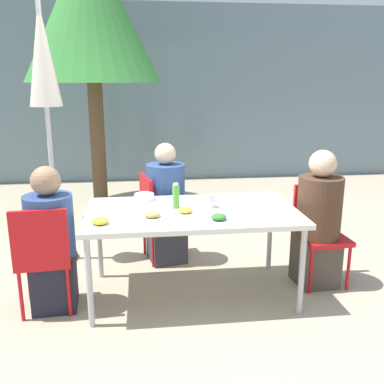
% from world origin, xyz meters
% --- Properties ---
extents(ground_plane, '(24.00, 24.00, 0.00)m').
position_xyz_m(ground_plane, '(0.00, 0.00, 0.00)').
color(ground_plane, tan).
extents(building_facade, '(10.00, 0.20, 3.00)m').
position_xyz_m(building_facade, '(0.00, 4.42, 1.50)').
color(building_facade, slate).
rests_on(building_facade, ground).
extents(dining_table, '(1.69, 0.94, 0.73)m').
position_xyz_m(dining_table, '(0.00, 0.00, 0.68)').
color(dining_table, silver).
rests_on(dining_table, ground).
extents(chair_left, '(0.43, 0.43, 0.85)m').
position_xyz_m(chair_left, '(-1.14, -0.17, 0.50)').
color(chair_left, red).
rests_on(chair_left, ground).
extents(person_left, '(0.36, 0.36, 1.13)m').
position_xyz_m(person_left, '(-1.09, -0.08, 0.53)').
color(person_left, black).
rests_on(person_left, ground).
extents(chair_right, '(0.42, 0.42, 0.85)m').
position_xyz_m(chair_right, '(1.14, 0.15, 0.50)').
color(chair_right, red).
rests_on(chair_right, ground).
extents(person_right, '(0.37, 0.37, 1.19)m').
position_xyz_m(person_right, '(1.09, 0.06, 0.55)').
color(person_right, '#473D33').
rests_on(person_right, ground).
extents(chair_far, '(0.48, 0.48, 0.85)m').
position_xyz_m(chair_far, '(-0.26, 0.75, 0.50)').
color(chair_far, red).
rests_on(chair_far, ground).
extents(person_far, '(0.40, 0.40, 1.17)m').
position_xyz_m(person_far, '(-0.17, 0.72, 0.55)').
color(person_far, '#383842').
rests_on(person_far, ground).
extents(closed_umbrella, '(0.36, 0.36, 2.42)m').
position_xyz_m(closed_umbrella, '(-1.24, 0.87, 1.78)').
color(closed_umbrella, '#333333').
rests_on(closed_umbrella, ground).
extents(plate_0, '(0.21, 0.21, 0.06)m').
position_xyz_m(plate_0, '(0.16, -0.31, 0.75)').
color(plate_0, white).
rests_on(plate_0, dining_table).
extents(plate_1, '(0.22, 0.22, 0.06)m').
position_xyz_m(plate_1, '(-0.69, -0.30, 0.75)').
color(plate_1, white).
rests_on(plate_1, dining_table).
extents(plate_2, '(0.20, 0.20, 0.06)m').
position_xyz_m(plate_2, '(-0.07, -0.11, 0.75)').
color(plate_2, white).
rests_on(plate_2, dining_table).
extents(plate_3, '(0.22, 0.22, 0.06)m').
position_xyz_m(plate_3, '(-0.32, -0.19, 0.75)').
color(plate_3, white).
rests_on(plate_3, dining_table).
extents(bottle, '(0.06, 0.06, 0.21)m').
position_xyz_m(bottle, '(-0.12, 0.07, 0.83)').
color(bottle, '#51A338').
rests_on(bottle, dining_table).
extents(drinking_cup, '(0.08, 0.08, 0.10)m').
position_xyz_m(drinking_cup, '(0.16, 0.07, 0.78)').
color(drinking_cup, silver).
rests_on(drinking_cup, dining_table).
extents(salad_bowl, '(0.17, 0.17, 0.06)m').
position_xyz_m(salad_bowl, '(-0.38, 0.35, 0.76)').
color(salad_bowl, white).
rests_on(salad_bowl, dining_table).
extents(tree_behind_left, '(1.78, 1.78, 3.54)m').
position_xyz_m(tree_behind_left, '(-0.98, 2.74, 2.61)').
color(tree_behind_left, brown).
rests_on(tree_behind_left, ground).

